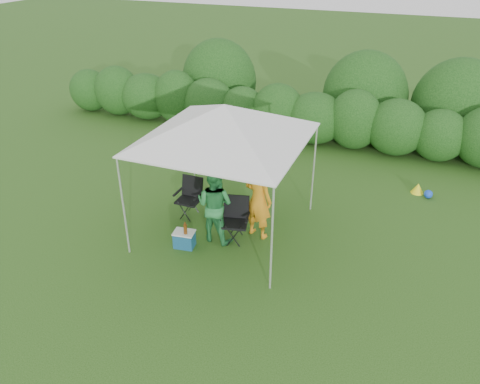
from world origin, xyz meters
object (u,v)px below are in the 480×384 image
at_px(man, 258,200).
at_px(woman, 215,205).
at_px(canopy, 225,123).
at_px(cooler, 184,239).
at_px(chair_left, 190,194).
at_px(chair_right, 235,216).

bearing_deg(man, woman, 45.26).
height_order(canopy, cooler, canopy).
relative_size(man, cooler, 3.75).
distance_m(chair_left, man, 1.76).
relative_size(canopy, woman, 1.88).
xyz_separation_m(canopy, man, (0.70, 0.04, -1.60)).
xyz_separation_m(chair_right, chair_left, (-1.32, 0.52, -0.02)).
bearing_deg(chair_left, chair_right, -21.20).
xyz_separation_m(chair_left, woman, (0.94, -0.69, 0.31)).
bearing_deg(cooler, chair_left, 103.29).
bearing_deg(chair_left, cooler, -68.68).
bearing_deg(woman, chair_right, -149.19).
height_order(chair_right, cooler, chair_right).
relative_size(chair_right, chair_left, 1.04).
relative_size(chair_right, woman, 0.57).
distance_m(woman, cooler, 0.95).
bearing_deg(canopy, woman, -100.00).
distance_m(canopy, chair_right, 1.97).
xyz_separation_m(canopy, woman, (-0.07, -0.41, -1.64)).
bearing_deg(chair_right, chair_left, 144.89).
bearing_deg(chair_left, man, -7.76).
bearing_deg(canopy, chair_right, -36.93).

